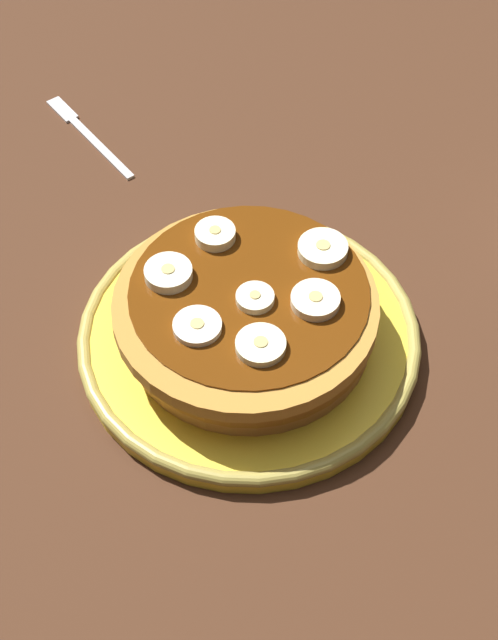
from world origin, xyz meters
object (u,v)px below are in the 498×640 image
at_px(plate, 249,338).
at_px(banana_slice_1, 197,327).
at_px(fork, 85,131).
at_px(banana_slice_3, 168,274).
at_px(banana_slice_0, 259,297).
at_px(banana_slice_4, 315,301).
at_px(banana_slice_2, 261,346).
at_px(banana_slice_5, 214,235).
at_px(banana_slice_6, 323,249).
at_px(pancake_stack, 249,315).

xyz_separation_m(plate, banana_slice_1, (0.01, -0.04, 0.05)).
bearing_deg(fork, plate, 5.66).
distance_m(banana_slice_3, fork, 0.25).
bearing_deg(fork, banana_slice_0, 6.13).
bearing_deg(banana_slice_1, banana_slice_4, 79.42).
xyz_separation_m(banana_slice_2, banana_slice_4, (-0.02, 0.05, 0.00)).
bearing_deg(banana_slice_0, banana_slice_5, -176.11).
height_order(banana_slice_1, banana_slice_3, banana_slice_3).
bearing_deg(banana_slice_0, banana_slice_2, -25.04).
bearing_deg(fork, banana_slice_4, 11.63).
bearing_deg(banana_slice_5, banana_slice_6, 54.44).
bearing_deg(banana_slice_0, banana_slice_6, 108.05).
xyz_separation_m(banana_slice_6, fork, (-0.26, -0.09, -0.06)).
bearing_deg(banana_slice_1, banana_slice_5, 147.90).
bearing_deg(banana_slice_0, plate, -160.56).
bearing_deg(plate, pancake_stack, -19.61).
bearing_deg(banana_slice_4, fork, -168.37).
distance_m(plate, banana_slice_6, 0.08).
distance_m(banana_slice_5, fork, 0.23).
xyz_separation_m(banana_slice_1, banana_slice_5, (-0.07, 0.04, 0.00)).
bearing_deg(banana_slice_2, banana_slice_0, 154.96).
relative_size(banana_slice_2, banana_slice_6, 0.94).
xyz_separation_m(plate, fork, (-0.27, -0.03, -0.01)).
xyz_separation_m(banana_slice_4, banana_slice_6, (-0.04, 0.03, 0.00)).
bearing_deg(fork, banana_slice_2, 2.30).
bearing_deg(banana_slice_4, pancake_stack, -126.63).
bearing_deg(banana_slice_2, banana_slice_4, 109.63).
bearing_deg(banana_slice_3, banana_slice_5, 114.38).
relative_size(banana_slice_1, banana_slice_3, 0.98).
xyz_separation_m(plate, banana_slice_3, (-0.04, -0.04, 0.05)).
xyz_separation_m(banana_slice_0, banana_slice_5, (-0.06, -0.00, 0.00)).
height_order(banana_slice_1, fork, banana_slice_1).
xyz_separation_m(banana_slice_0, banana_slice_6, (-0.02, 0.06, 0.00)).
bearing_deg(banana_slice_5, plate, 1.15).
height_order(plate, fork, plate).
relative_size(banana_slice_3, fork, 0.26).
xyz_separation_m(banana_slice_0, banana_slice_3, (-0.04, -0.05, 0.00)).
relative_size(pancake_stack, banana_slice_5, 6.46).
relative_size(banana_slice_4, fork, 0.26).
height_order(plate, pancake_stack, pancake_stack).
bearing_deg(banana_slice_6, banana_slice_4, -34.48).
bearing_deg(banana_slice_5, banana_slice_4, 23.34).
bearing_deg(banana_slice_4, banana_slice_6, 145.52).
distance_m(pancake_stack, banana_slice_1, 0.05).
bearing_deg(banana_slice_6, fork, -161.34).
distance_m(banana_slice_1, banana_slice_2, 0.04).
relative_size(banana_slice_4, banana_slice_5, 1.15).
bearing_deg(pancake_stack, banana_slice_0, 30.66).
relative_size(banana_slice_1, banana_slice_6, 0.92).
distance_m(plate, fork, 0.28).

